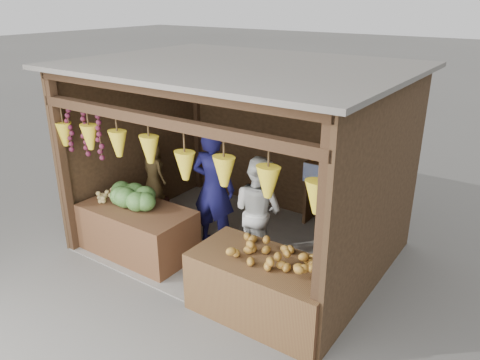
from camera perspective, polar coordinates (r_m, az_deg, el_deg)
name	(u,v)px	position (r m, az deg, el deg)	size (l,w,h in m)	color
ground	(239,246)	(7.01, -0.14, -8.05)	(80.00, 80.00, 0.00)	#514F49
stall_structure	(235,138)	(6.33, -0.63, 5.09)	(4.30, 3.30, 2.66)	slate
back_shelf	(345,180)	(7.21, 12.63, -0.01)	(1.25, 0.32, 1.32)	#382314
counter_left	(138,231)	(6.83, -12.33, -6.06)	(1.62, 0.85, 0.71)	#53311B
counter_right	(264,288)	(5.47, 2.95, -13.02)	(1.69, 0.85, 0.73)	#4A2B18
stool	(156,207)	(7.99, -10.23, -3.25)	(0.33, 0.33, 0.31)	black
man_standing	(213,188)	(6.72, -3.26, -0.98)	(0.65, 0.43, 1.78)	#141349
woman_standing	(258,210)	(6.31, 2.22, -3.74)	(0.75, 0.58, 1.53)	white
vendor_seated	(153,171)	(7.75, -10.54, 1.05)	(0.47, 0.31, 0.97)	brown
melon_pile	(134,195)	(6.69, -12.76, -1.83)	(1.00, 0.50, 0.32)	#1D4A13
tanfruit_pile	(106,195)	(7.05, -16.00, -1.76)	(0.34, 0.40, 0.13)	#A1864A
mango_pile	(274,253)	(5.19, 4.13, -8.92)	(1.40, 0.64, 0.22)	#CB4B1B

